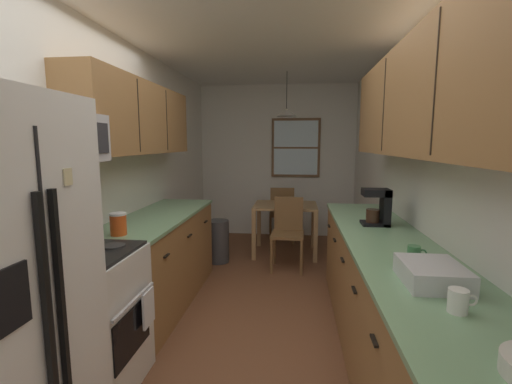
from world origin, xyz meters
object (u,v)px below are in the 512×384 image
mug_spare (414,254)px  table_serving_bowl (291,202)px  coffee_maker (379,206)px  mug_by_coffeemaker (458,301)px  microwave_over_range (52,138)px  dining_table (285,213)px  trash_bin (218,241)px  dish_rack (432,274)px  stove_range (84,321)px  storage_canister (118,224)px  dining_chair_far (282,212)px  dining_chair_near (288,229)px

mug_spare → table_serving_bowl: size_ratio=0.56×
coffee_maker → mug_by_coffeemaker: size_ratio=2.67×
microwave_over_range → table_serving_bowl: (1.36, 3.01, -0.87)m
microwave_over_range → dining_table: 3.39m
trash_bin → dish_rack: 3.26m
stove_range → mug_spare: (2.01, 0.13, 0.48)m
storage_canister → dining_table: bearing=64.4°
dining_chair_far → dish_rack: 3.85m
table_serving_bowl → mug_by_coffeemaker: bearing=-78.1°
dining_table → mug_spare: mug_spare is taller
dining_chair_far → coffee_maker: (0.91, -2.48, 0.56)m
dining_chair_near → storage_canister: 2.32m
dining_table → mug_by_coffeemaker: size_ratio=7.65×
microwave_over_range → dining_chair_far: (1.22, 3.53, -1.12)m
dining_table → dining_chair_near: size_ratio=0.98×
dining_chair_near → coffee_maker: size_ratio=2.92×
stove_range → coffee_maker: (2.02, 1.05, 0.59)m
storage_canister → mug_spare: 2.05m
dining_table → coffee_maker: size_ratio=2.87×
storage_canister → microwave_over_range: bearing=-102.2°
table_serving_bowl → dining_table: bearing=-152.1°
trash_bin → storage_canister: bearing=-98.5°
dining_chair_far → dish_rack: dish_rack is taller
dining_table → stove_range: bearing=-111.6°
dining_table → coffee_maker: 2.14m
stove_range → dining_chair_far: bearing=72.6°
dining_table → dining_chair_near: bearing=-84.7°
microwave_over_range → mug_by_coffeemaker: microwave_over_range is taller
dining_chair_far → storage_canister: (-1.11, -3.03, 0.48)m
mug_by_coffeemaker → dish_rack: size_ratio=0.34×
dining_chair_near → trash_bin: dining_chair_near is taller
dining_chair_near → trash_bin: bearing=173.3°
dining_chair_near → mug_by_coffeemaker: (0.76, -2.90, 0.45)m
storage_canister → dining_chair_near: bearing=57.1°
mug_by_coffeemaker → mug_spare: bearing=87.7°
stove_range → storage_canister: size_ratio=6.51×
coffee_maker → mug_by_coffeemaker: bearing=-91.2°
mug_spare → table_serving_bowl: bearing=104.8°
dining_table → trash_bin: bearing=-152.8°
dish_rack → dining_chair_near: bearing=106.4°
coffee_maker → microwave_over_range: bearing=-153.7°
trash_bin → dining_table: bearing=27.2°
dining_chair_near → table_serving_bowl: bearing=88.1°
microwave_over_range → mug_by_coffeemaker: (2.10, -0.50, -0.67)m
coffee_maker → dish_rack: bearing=-91.2°
microwave_over_range → trash_bin: size_ratio=1.10×
dish_rack → table_serving_bowl: (-0.74, 3.20, -0.20)m
dish_rack → table_serving_bowl: bearing=103.1°
dining_chair_far → trash_bin: size_ratio=1.59×
dining_table → dining_chair_far: 0.58m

